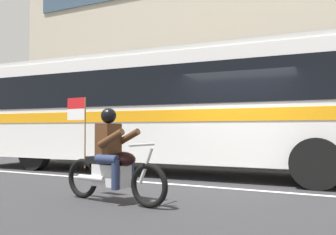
{
  "coord_description": "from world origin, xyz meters",
  "views": [
    {
      "loc": [
        2.13,
        -7.71,
        1.21
      ],
      "look_at": [
        -1.09,
        -1.18,
        1.45
      ],
      "focal_mm": 38.26,
      "sensor_mm": 36.0,
      "label": 1
    }
  ],
  "objects": [
    {
      "name": "ground_plane",
      "position": [
        0.0,
        0.0,
        0.0
      ],
      "size": [
        60.0,
        60.0,
        0.0
      ],
      "primitive_type": "plane",
      "color": "#2B2B2D"
    },
    {
      "name": "sidewalk_curb",
      "position": [
        0.0,
        5.1,
        0.07
      ],
      "size": [
        28.0,
        3.8,
        0.15
      ],
      "primitive_type": "cube",
      "color": "gray",
      "rests_on": "ground_plane"
    },
    {
      "name": "lane_center_stripe",
      "position": [
        0.0,
        -0.6,
        0.0
      ],
      "size": [
        26.6,
        0.14,
        0.01
      ],
      "primitive_type": "cube",
      "color": "silver",
      "rests_on": "ground_plane"
    },
    {
      "name": "office_building_facade",
      "position": [
        0.0,
        7.39,
        5.99
      ],
      "size": [
        28.0,
        0.89,
        11.97
      ],
      "color": "#B2A893",
      "rests_on": "ground_plane"
    },
    {
      "name": "transit_bus",
      "position": [
        -2.0,
        1.19,
        1.88
      ],
      "size": [
        13.26,
        3.06,
        3.22
      ],
      "color": "white",
      "rests_on": "ground_plane"
    },
    {
      "name": "motorcycle_with_rider",
      "position": [
        -1.32,
        -2.79,
        0.67
      ],
      "size": [
        2.19,
        0.67,
        1.78
      ],
      "color": "black",
      "rests_on": "ground_plane"
    },
    {
      "name": "fire_hydrant",
      "position": [
        -4.12,
        4.17,
        0.52
      ],
      "size": [
        0.22,
        0.3,
        0.75
      ],
      "color": "#4C8C3F",
      "rests_on": "sidewalk_curb"
    }
  ]
}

